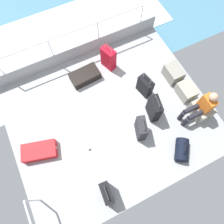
# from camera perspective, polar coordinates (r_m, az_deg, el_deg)

# --- Properties ---
(ground_plane) EXTENTS (4.40, 5.20, 0.06)m
(ground_plane) POSITION_cam_1_polar(r_m,az_deg,el_deg) (5.50, -0.44, -1.14)
(ground_plane) COLOR #939699
(gunwale_port) EXTENTS (0.06, 5.20, 0.45)m
(gunwale_port) POSITION_cam_1_polar(r_m,az_deg,el_deg) (6.34, -9.51, 16.36)
(gunwale_port) COLOR #939699
(gunwale_port) RESTS_ON ground_plane
(railing_port) EXTENTS (0.04, 4.20, 1.02)m
(railing_port) POSITION_cam_1_polar(r_m,az_deg,el_deg) (5.92, -10.39, 19.71)
(railing_port) COLOR silver
(railing_port) RESTS_ON ground_plane
(stair_rail_starboard) EXTENTS (0.94, 0.04, 0.97)m
(stair_rail_starboard) POSITION_cam_1_polar(r_m,az_deg,el_deg) (4.70, -20.12, -27.13)
(stair_rail_starboard) COLOR silver
(stair_rail_starboard) RESTS_ON ground_plane
(sea_wake) EXTENTS (12.00, 12.00, 0.01)m
(sea_wake) POSITION_cam_1_polar(r_m,az_deg,el_deg) (7.71, -13.17, 20.96)
(sea_wake) COLOR teal
(sea_wake) RESTS_ON ground_plane
(cargo_crate_0) EXTENTS (0.57, 0.39, 0.38)m
(cargo_crate_0) POSITION_cam_1_polar(r_m,az_deg,el_deg) (6.10, 16.66, 10.32)
(cargo_crate_0) COLOR gray
(cargo_crate_0) RESTS_ON ground_plane
(cargo_crate_1) EXTENTS (0.56, 0.39, 0.35)m
(cargo_crate_1) POSITION_cam_1_polar(r_m,az_deg,el_deg) (5.94, 19.95, 5.53)
(cargo_crate_1) COLOR gray
(cargo_crate_1) RESTS_ON ground_plane
(cargo_crate_2) EXTENTS (0.56, 0.44, 0.40)m
(cargo_crate_2) POSITION_cam_1_polar(r_m,az_deg,el_deg) (5.79, 23.52, 0.52)
(cargo_crate_2) COLOR gray
(cargo_crate_2) RESTS_ON ground_plane
(passenger_seated) EXTENTS (0.34, 0.66, 1.10)m
(passenger_seated) POSITION_cam_1_polar(r_m,az_deg,el_deg) (5.38, 23.53, 1.29)
(passenger_seated) COLOR orange
(passenger_seated) RESTS_ON ground_plane
(suitcase_0) EXTENTS (0.48, 0.32, 0.77)m
(suitcase_0) POSITION_cam_1_polar(r_m,az_deg,el_deg) (5.07, 8.04, -4.58)
(suitcase_0) COLOR black
(suitcase_0) RESTS_ON ground_plane
(suitcase_1) EXTENTS (0.47, 0.30, 0.79)m
(suitcase_1) POSITION_cam_1_polar(r_m,az_deg,el_deg) (5.59, 9.12, 7.12)
(suitcase_1) COLOR black
(suitcase_1) RESTS_ON ground_plane
(suitcase_2) EXTENTS (0.52, 0.84, 0.24)m
(suitcase_2) POSITION_cam_1_polar(r_m,az_deg,el_deg) (5.94, -7.53, 9.90)
(suitcase_2) COLOR black
(suitcase_2) RESTS_ON ground_plane
(suitcase_3) EXTENTS (0.49, 0.30, 0.83)m
(suitcase_3) POSITION_cam_1_polar(r_m,az_deg,el_deg) (5.26, 11.59, 0.92)
(suitcase_3) COLOR black
(suitcase_3) RESTS_ON ground_plane
(suitcase_4) EXTENTS (0.47, 0.35, 0.82)m
(suitcase_4) POSITION_cam_1_polar(r_m,az_deg,el_deg) (5.94, -1.01, 14.73)
(suitcase_4) COLOR #B70C1E
(suitcase_4) RESTS_ON ground_plane
(suitcase_5) EXTENTS (0.63, 0.90, 0.23)m
(suitcase_5) POSITION_cam_1_polar(r_m,az_deg,el_deg) (5.38, -19.53, -10.20)
(suitcase_5) COLOR red
(suitcase_5) RESTS_ON ground_plane
(suitcase_6) EXTENTS (0.47, 0.24, 0.70)m
(suitcase_6) POSITION_cam_1_polar(r_m,az_deg,el_deg) (4.80, -1.45, -21.65)
(suitcase_6) COLOR black
(suitcase_6) RESTS_ON ground_plane
(duffel_bag) EXTENTS (0.62, 0.58, 0.47)m
(duffel_bag) POSITION_cam_1_polar(r_m,az_deg,el_deg) (5.31, 18.84, -9.96)
(duffel_bag) COLOR black
(duffel_bag) RESTS_ON ground_plane
(paper_cup) EXTENTS (0.08, 0.08, 0.10)m
(paper_cup) POSITION_cam_1_polar(r_m,az_deg,el_deg) (5.20, -6.68, -9.97)
(paper_cup) COLOR white
(paper_cup) RESTS_ON ground_plane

